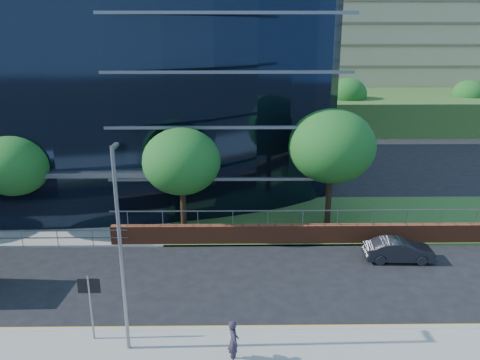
{
  "coord_description": "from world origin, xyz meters",
  "views": [
    {
      "loc": [
        10.1,
        -17.48,
        11.77
      ],
      "look_at": [
        10.42,
        8.0,
        3.7
      ],
      "focal_mm": 35.0,
      "sensor_mm": 36.0,
      "label": 1
    }
  ],
  "objects_px": {
    "tree_far_b": "(15,165)",
    "tree_dist_e": "(348,94)",
    "pedestrian": "(233,341)",
    "streetlight_east": "(121,246)",
    "tree_far_c": "(182,161)",
    "tree_dist_f": "(469,95)",
    "parked_car": "(399,250)",
    "street_sign": "(90,294)",
    "tree_far_d": "(332,146)"
  },
  "relations": [
    {
      "from": "street_sign",
      "to": "tree_far_d",
      "type": "bearing_deg",
      "value": 45.22
    },
    {
      "from": "street_sign",
      "to": "tree_far_d",
      "type": "distance_m",
      "value": 16.61
    },
    {
      "from": "tree_far_c",
      "to": "pedestrian",
      "type": "bearing_deg",
      "value": -75.77
    },
    {
      "from": "tree_dist_f",
      "to": "parked_car",
      "type": "xyz_separation_m",
      "value": [
        -21.08,
        -36.84,
        -3.6
      ]
    },
    {
      "from": "tree_far_c",
      "to": "street_sign",
      "type": "bearing_deg",
      "value": -103.29
    },
    {
      "from": "tree_dist_e",
      "to": "parked_car",
      "type": "distance_m",
      "value": 35.42
    },
    {
      "from": "street_sign",
      "to": "pedestrian",
      "type": "bearing_deg",
      "value": -14.13
    },
    {
      "from": "tree_dist_f",
      "to": "pedestrian",
      "type": "distance_m",
      "value": 54.14
    },
    {
      "from": "parked_car",
      "to": "tree_far_c",
      "type": "bearing_deg",
      "value": 74.05
    },
    {
      "from": "streetlight_east",
      "to": "parked_car",
      "type": "height_order",
      "value": "streetlight_east"
    },
    {
      "from": "tree_far_d",
      "to": "parked_car",
      "type": "height_order",
      "value": "tree_far_d"
    },
    {
      "from": "street_sign",
      "to": "parked_car",
      "type": "distance_m",
      "value": 15.99
    },
    {
      "from": "tree_dist_e",
      "to": "parked_car",
      "type": "relative_size",
      "value": 1.76
    },
    {
      "from": "tree_far_c",
      "to": "tree_dist_e",
      "type": "relative_size",
      "value": 1.0
    },
    {
      "from": "tree_far_c",
      "to": "tree_dist_f",
      "type": "relative_size",
      "value": 1.08
    },
    {
      "from": "tree_far_d",
      "to": "streetlight_east",
      "type": "bearing_deg",
      "value": -129.4
    },
    {
      "from": "tree_dist_e",
      "to": "pedestrian",
      "type": "bearing_deg",
      "value": -107.99
    },
    {
      "from": "streetlight_east",
      "to": "tree_far_b",
      "type": "bearing_deg",
      "value": 127.63
    },
    {
      "from": "tree_dist_f",
      "to": "streetlight_east",
      "type": "relative_size",
      "value": 0.76
    },
    {
      "from": "tree_far_b",
      "to": "tree_far_d",
      "type": "height_order",
      "value": "tree_far_d"
    },
    {
      "from": "tree_far_b",
      "to": "parked_car",
      "type": "xyz_separation_m",
      "value": [
        21.92,
        -4.34,
        -3.6
      ]
    },
    {
      "from": "tree_far_b",
      "to": "tree_dist_e",
      "type": "distance_m",
      "value": 40.74
    },
    {
      "from": "streetlight_east",
      "to": "parked_car",
      "type": "distance_m",
      "value": 15.34
    },
    {
      "from": "tree_dist_e",
      "to": "tree_dist_f",
      "type": "relative_size",
      "value": 1.08
    },
    {
      "from": "street_sign",
      "to": "tree_far_d",
      "type": "xyz_separation_m",
      "value": [
        11.5,
        11.59,
        3.04
      ]
    },
    {
      "from": "street_sign",
      "to": "tree_far_c",
      "type": "xyz_separation_m",
      "value": [
        2.5,
        10.59,
        2.39
      ]
    },
    {
      "from": "tree_dist_e",
      "to": "streetlight_east",
      "type": "relative_size",
      "value": 0.81
    },
    {
      "from": "tree_far_d",
      "to": "pedestrian",
      "type": "distance_m",
      "value": 14.89
    },
    {
      "from": "tree_far_b",
      "to": "tree_dist_e",
      "type": "relative_size",
      "value": 0.93
    },
    {
      "from": "tree_far_c",
      "to": "tree_dist_e",
      "type": "bearing_deg",
      "value": 61.26
    },
    {
      "from": "tree_dist_e",
      "to": "parked_car",
      "type": "height_order",
      "value": "tree_dist_e"
    },
    {
      "from": "tree_far_b",
      "to": "pedestrian",
      "type": "bearing_deg",
      "value": -43.75
    },
    {
      "from": "parked_car",
      "to": "pedestrian",
      "type": "bearing_deg",
      "value": 134.42
    },
    {
      "from": "tree_far_d",
      "to": "tree_dist_f",
      "type": "height_order",
      "value": "tree_far_d"
    },
    {
      "from": "street_sign",
      "to": "tree_dist_e",
      "type": "distance_m",
      "value": 45.99
    },
    {
      "from": "tree_far_c",
      "to": "tree_far_b",
      "type": "bearing_deg",
      "value": 177.14
    },
    {
      "from": "tree_far_c",
      "to": "streetlight_east",
      "type": "xyz_separation_m",
      "value": [
        -1.0,
        -11.17,
        -0.1
      ]
    },
    {
      "from": "tree_dist_e",
      "to": "pedestrian",
      "type": "distance_m",
      "value": 45.33
    },
    {
      "from": "street_sign",
      "to": "pedestrian",
      "type": "distance_m",
      "value": 5.83
    },
    {
      "from": "tree_dist_e",
      "to": "streetlight_east",
      "type": "bearing_deg",
      "value": -113.11
    },
    {
      "from": "street_sign",
      "to": "streetlight_east",
      "type": "relative_size",
      "value": 0.35
    },
    {
      "from": "street_sign",
      "to": "tree_dist_f",
      "type": "bearing_deg",
      "value": 50.84
    },
    {
      "from": "parked_car",
      "to": "streetlight_east",
      "type": "bearing_deg",
      "value": 121.49
    },
    {
      "from": "tree_dist_e",
      "to": "tree_far_c",
      "type": "bearing_deg",
      "value": -118.74
    },
    {
      "from": "tree_far_c",
      "to": "streetlight_east",
      "type": "bearing_deg",
      "value": -95.11
    },
    {
      "from": "tree_far_d",
      "to": "tree_dist_e",
      "type": "bearing_deg",
      "value": 75.07
    },
    {
      "from": "tree_dist_e",
      "to": "streetlight_east",
      "type": "distance_m",
      "value": 45.85
    },
    {
      "from": "street_sign",
      "to": "tree_far_c",
      "type": "distance_m",
      "value": 11.14
    },
    {
      "from": "street_sign",
      "to": "tree_dist_f",
      "type": "distance_m",
      "value": 56.25
    },
    {
      "from": "tree_dist_f",
      "to": "parked_car",
      "type": "bearing_deg",
      "value": -119.78
    }
  ]
}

